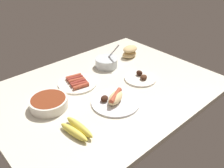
# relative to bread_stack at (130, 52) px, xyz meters

# --- Properties ---
(ground_plane) EXTENTS (1.20, 0.90, 0.03)m
(ground_plane) POSITION_rel_bread_stack_xyz_m (-0.38, -0.19, -0.05)
(ground_plane) COLOR silver
(bread_stack) EXTENTS (0.14, 0.10, 0.07)m
(bread_stack) POSITION_rel_bread_stack_xyz_m (0.00, 0.00, 0.00)
(bread_stack) COLOR #DBB77A
(bread_stack) RESTS_ON ground_plane
(plate_grilled_meat) EXTENTS (0.18, 0.18, 0.04)m
(plate_grilled_meat) POSITION_rel_bread_stack_xyz_m (-0.17, -0.26, -0.03)
(plate_grilled_meat) COLOR white
(plate_grilled_meat) RESTS_ON ground_plane
(plate_sausages) EXTENTS (0.21, 0.21, 0.03)m
(plate_sausages) POSITION_rel_bread_stack_xyz_m (-0.47, -0.06, -0.03)
(plate_sausages) COLOR white
(plate_sausages) RESTS_ON ground_plane
(bowl_coleslaw) EXTENTS (0.14, 0.14, 0.15)m
(bowl_coleslaw) POSITION_rel_bread_stack_xyz_m (-0.21, -0.00, -0.00)
(bowl_coleslaw) COLOR silver
(bowl_coleslaw) RESTS_ON ground_plane
(plate_hotdog_assembled) EXTENTS (0.24, 0.24, 0.06)m
(plate_hotdog_assembled) POSITION_rel_bread_stack_xyz_m (-0.43, -0.32, -0.02)
(plate_hotdog_assembled) COLOR white
(plate_hotdog_assembled) RESTS_ON ground_plane
(bowl_chili) EXTENTS (0.18, 0.18, 0.05)m
(bowl_chili) POSITION_rel_bread_stack_xyz_m (-0.69, -0.14, -0.01)
(bowl_chili) COLOR white
(bowl_chili) RESTS_ON ground_plane
(banana_bunch) EXTENTS (0.08, 0.17, 0.04)m
(banana_bunch) POSITION_rel_bread_stack_xyz_m (-0.70, -0.37, -0.02)
(banana_bunch) COLOR #E5D14C
(banana_bunch) RESTS_ON ground_plane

